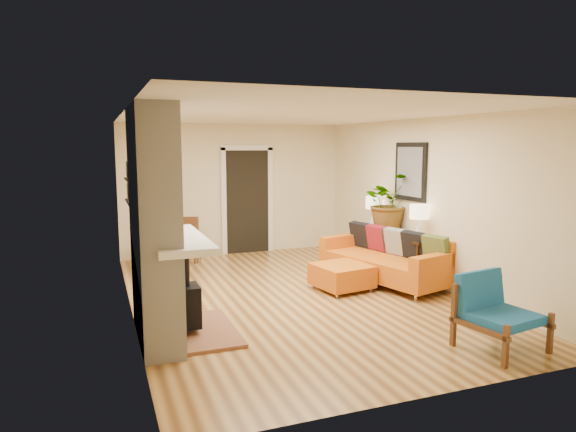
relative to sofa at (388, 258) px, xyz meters
The scene contains 10 objects.
room_shell 2.80m from the sofa, 115.08° to the left, with size 6.50×6.50×6.50m.
fireplace 4.02m from the sofa, 161.86° to the right, with size 1.09×1.68×2.60m.
sofa is the anchor object (origin of this frame).
ottoman 0.95m from the sofa, 169.01° to the right, with size 0.88×0.88×0.39m.
blue_chair 2.78m from the sofa, 97.97° to the right, with size 0.88×0.86×0.80m.
dining_table 3.62m from the sofa, 146.42° to the left, with size 1.07×1.67×0.88m.
console_table 0.52m from the sofa, 45.83° to the left, with size 0.34×1.85×0.72m.
lamp_near 0.83m from the sofa, 43.48° to the right, with size 0.30×0.30×0.54m.
lamp_far 1.31m from the sofa, 72.45° to the left, with size 0.30×0.30×0.54m.
houseplant 1.06m from the sofa, 59.36° to the left, with size 0.89×0.77×0.99m, color #1E5919.
Camera 1 is at (-2.62, -6.76, 2.17)m, focal length 32.00 mm.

